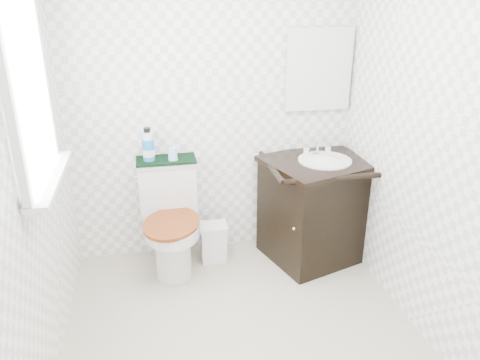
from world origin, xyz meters
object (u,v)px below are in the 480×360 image
object	(u,v)px
toilet	(171,224)
vanity	(317,206)
mouthwash_bottle	(148,146)
cup	(173,154)
trash_bin	(214,242)

from	to	relation	value
toilet	vanity	distance (m)	1.15
mouthwash_bottle	cup	distance (m)	0.19
vanity	mouthwash_bottle	xyz separation A→B (m)	(-1.27, 0.18, 0.53)
vanity	mouthwash_bottle	bearing A→B (deg)	171.92
mouthwash_bottle	cup	size ratio (longest dim) A/B	2.73
cup	toilet	bearing A→B (deg)	-119.51
vanity	trash_bin	xyz separation A→B (m)	(-0.82, 0.07, -0.27)
cup	trash_bin	bearing A→B (deg)	-15.83
toilet	trash_bin	xyz separation A→B (m)	(0.33, 0.01, -0.20)
trash_bin	cup	xyz separation A→B (m)	(-0.28, 0.08, 0.73)
vanity	cup	bearing A→B (deg)	172.02
trash_bin	mouthwash_bottle	bearing A→B (deg)	166.87
vanity	toilet	bearing A→B (deg)	176.86
toilet	vanity	xyz separation A→B (m)	(1.15, -0.06, 0.07)
toilet	vanity	world-z (taller)	vanity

